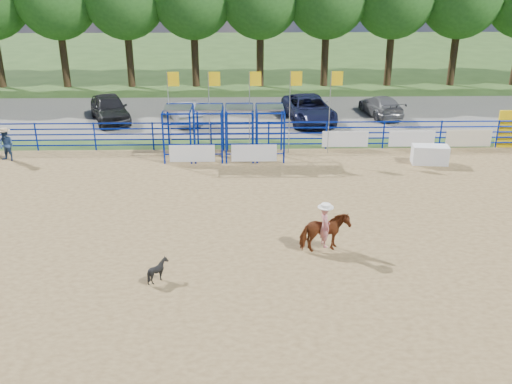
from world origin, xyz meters
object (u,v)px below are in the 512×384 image
car_a (110,108)px  calf (158,270)px  horse_and_rider (325,228)px  car_d (381,106)px  car_b (185,112)px  car_c (309,109)px  spectator_cowboy (6,145)px  announcer_table (430,155)px

car_a → calf: bearing=-95.2°
calf → car_a: (-5.49, 18.79, 0.44)m
horse_and_rider → calf: 5.71m
car_d → horse_and_rider: bearing=62.9°
horse_and_rider → car_b: 17.70m
car_b → car_c: (7.54, 0.13, 0.11)m
calf → spectator_cowboy: size_ratio=0.45×
car_b → announcer_table: bearing=131.9°
car_a → car_d: size_ratio=1.10×
announcer_table → car_c: size_ratio=0.31×
announcer_table → car_b: bearing=148.4°
calf → announcer_table: bearing=-53.9°
announcer_table → calf: 15.81m
spectator_cowboy → car_a: (3.47, 7.27, -0.02)m
car_b → car_a: bearing=-21.5°
car_c → car_d: bearing=7.6°
horse_and_rider → car_d: horse_and_rider is taller
calf → car_c: 19.67m
spectator_cowboy → car_c: spectator_cowboy is taller
calf → spectator_cowboy: bearing=31.8°
announcer_table → calf: size_ratio=2.32×
car_a → car_d: bearing=-18.1°
announcer_table → car_b: (-12.59, 7.76, 0.20)m
announcer_table → spectator_cowboy: spectator_cowboy is taller
car_b → horse_and_rider: bearing=94.3°
horse_and_rider → calf: size_ratio=3.38×
announcer_table → car_d: (-0.34, 9.13, 0.16)m
car_b → car_d: 12.33m
horse_and_rider → car_c: (1.26, 16.68, -0.09)m
car_b → calf: bearing=76.3°
car_a → spectator_cowboy: bearing=-137.0°
announcer_table → car_b: car_b is taller
horse_and_rider → calf: horse_and_rider is taller
car_a → car_d: 16.88m
spectator_cowboy → car_d: 21.94m
car_c → car_a: bearing=171.4°
horse_and_rider → car_b: horse_and_rider is taller
announcer_table → spectator_cowboy: bearing=177.5°
spectator_cowboy → car_c: bearing=24.1°
horse_and_rider → spectator_cowboy: 17.31m
announcer_table → car_a: (-17.19, 8.16, 0.35)m
horse_and_rider → car_a: bearing=122.7°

